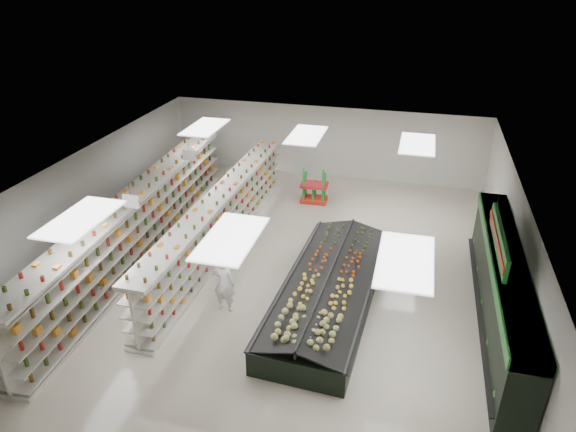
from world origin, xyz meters
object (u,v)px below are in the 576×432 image
(gondola_center, at_px, (222,222))
(gondola_left, at_px, (139,227))
(soda_endcap, at_px, (314,186))
(shopper_main, at_px, (224,283))
(shopper_background, at_px, (229,188))
(produce_island, at_px, (329,288))

(gondola_center, bearing_deg, gondola_left, -151.20)
(soda_endcap, bearing_deg, gondola_left, -130.36)
(soda_endcap, bearing_deg, shopper_main, -97.06)
(gondola_left, xyz_separation_m, soda_endcap, (4.76, 5.60, -0.36))
(gondola_center, xyz_separation_m, shopper_background, (-0.92, 3.18, -0.17))
(gondola_center, bearing_deg, shopper_main, -67.10)
(produce_island, xyz_separation_m, soda_endcap, (-1.85, 6.65, 0.21))
(gondola_center, distance_m, shopper_main, 3.67)
(produce_island, relative_size, shopper_background, 4.77)
(produce_island, bearing_deg, gondola_left, 170.99)
(shopper_main, relative_size, shopper_background, 1.18)
(soda_endcap, relative_size, shopper_background, 0.94)
(shopper_main, height_order, shopper_background, shopper_main)
(gondola_center, bearing_deg, soda_endcap, 62.39)
(produce_island, distance_m, soda_endcap, 6.90)
(shopper_background, bearing_deg, soda_endcap, -74.05)
(gondola_left, xyz_separation_m, produce_island, (6.61, -1.05, -0.57))
(gondola_center, relative_size, shopper_background, 7.70)
(gondola_center, distance_m, produce_island, 4.81)
(gondola_center, height_order, shopper_main, gondola_center)
(shopper_background, bearing_deg, shopper_main, -163.99)
(shopper_background, bearing_deg, gondola_center, -167.10)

